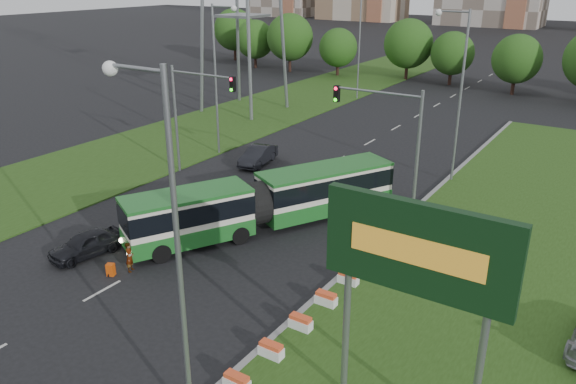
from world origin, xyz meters
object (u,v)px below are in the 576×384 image
Objects in this scene: traffic_mast_median at (393,132)px; car_left_near at (86,244)px; articulated_bus at (263,200)px; traffic_mast_left at (191,104)px; shopping_trolley at (111,270)px; billboard at (417,259)px; car_left_far at (258,155)px; pedestrian at (130,257)px.

traffic_mast_median is 18.58m from car_left_near.
articulated_bus is 10.08m from car_left_near.
articulated_bus is (9.59, -4.76, -3.68)m from traffic_mast_left.
shopping_trolley is at bearing -120.13° from traffic_mast_median.
traffic_mast_left is at bearing 92.70° from shopping_trolley.
billboard is 19.70m from car_left_near.
car_left_near is at bearing -96.67° from articulated_bus.
billboard reaches higher than car_left_far.
billboard is 16.58m from pedestrian.
billboard is 1.00× the size of traffic_mast_median.
billboard and traffic_mast_median have the same top height.
traffic_mast_left is at bearing -129.11° from car_left_far.
pedestrian is at bearing 172.26° from billboard.
traffic_mast_median is 0.48× the size of articulated_bus.
pedestrian is (3.27, 0.07, 0.11)m from car_left_near.
traffic_mast_median reaches higher than articulated_bus.
shopping_trolley is at bearing -79.96° from articulated_bus.
pedestrian is 1.11m from shopping_trolley.
car_left_near is 17.54m from car_left_far.
articulated_bus is 25.87× the size of shopping_trolley.
traffic_mast_left is at bearing 6.48° from pedestrian.
articulated_bus reaches higher than car_left_near.
car_left_far is 2.77× the size of pedestrian.
articulated_bus reaches higher than shopping_trolley.
car_left_near is 2.52× the size of pedestrian.
traffic_mast_median is 17.79m from shopping_trolley.
traffic_mast_median reaches higher than pedestrian.
pedestrian reaches higher than shopping_trolley.
billboard reaches higher than articulated_bus.
traffic_mast_median is (-7.47, 16.00, -0.81)m from billboard.
traffic_mast_median reaches higher than car_left_near.
articulated_bus is 8.56m from pedestrian.
traffic_mast_median is at bearing -25.32° from car_left_far.
traffic_mast_median and traffic_mast_left have the same top height.
car_left_far reaches higher than shopping_trolley.
shopping_trolley is at bearing -64.40° from traffic_mast_left.
articulated_bus reaches higher than car_left_far.
pedestrian is 2.48× the size of shopping_trolley.
car_left_near is (-5.78, -8.20, -0.99)m from articulated_bus.
billboard reaches higher than pedestrian.
pedestrian is (7.08, -12.89, -4.56)m from traffic_mast_left.
articulated_bus is 10.45× the size of pedestrian.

